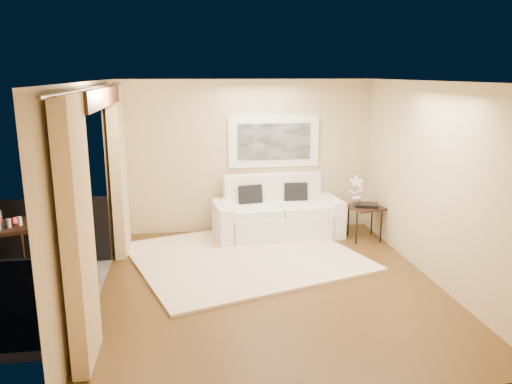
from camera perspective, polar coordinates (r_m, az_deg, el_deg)
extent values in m
plane|color=brown|center=(6.90, 1.62, -10.52)|extent=(5.00, 5.00, 0.00)
plane|color=white|center=(6.30, 1.79, 12.52)|extent=(5.00, 5.00, 0.00)
plane|color=#C9B286|center=(8.89, -1.05, 4.06)|extent=(4.50, 0.00, 4.50)
plane|color=#C9B286|center=(4.13, 7.66, -7.29)|extent=(4.50, 0.00, 4.50)
plane|color=#C9B286|center=(7.19, 19.65, 1.01)|extent=(0.00, 5.00, 5.00)
plane|color=#C9B286|center=(8.27, -16.15, 2.81)|extent=(0.00, 2.70, 2.70)
plane|color=#C9B286|center=(4.74, -22.08, -5.42)|extent=(0.00, 2.70, 2.70)
plane|color=#C9B286|center=(6.32, -19.11, 10.44)|extent=(0.00, 2.40, 2.40)
cube|color=black|center=(6.30, -18.00, 10.24)|extent=(0.28, 2.40, 0.22)
cube|color=#605B56|center=(7.14, -24.71, -11.48)|extent=(1.80, 2.60, 0.12)
cube|color=black|center=(8.09, -22.63, -4.14)|extent=(1.80, 0.06, 1.00)
cube|color=#DEBF88|center=(7.97, -15.42, 2.24)|extent=(0.16, 0.75, 2.62)
cube|color=#DEBF88|center=(5.00, -19.69, -4.63)|extent=(0.16, 0.75, 2.62)
cylinder|color=#4C473F|center=(6.29, -17.89, 11.25)|extent=(0.04, 4.80, 0.04)
cube|color=white|center=(8.90, 2.05, 5.81)|extent=(1.62, 0.05, 0.92)
cube|color=black|center=(8.86, 2.09, 5.78)|extent=(1.30, 0.02, 0.64)
cube|color=#FFE7CD|center=(7.83, -1.24, -7.35)|extent=(3.97, 3.70, 0.04)
cube|color=white|center=(8.76, 2.49, -3.70)|extent=(1.85, 1.11, 0.44)
cube|color=white|center=(8.99, 1.86, -0.56)|extent=(1.78, 0.41, 0.85)
cube|color=white|center=(8.52, -3.77, -3.49)|extent=(0.34, 0.96, 0.65)
cube|color=white|center=(9.05, 8.39, -2.60)|extent=(0.34, 0.96, 0.65)
cube|color=white|center=(8.55, -0.18, -2.10)|extent=(0.91, 0.91, 0.15)
cube|color=white|center=(8.78, 5.24, -1.73)|extent=(0.91, 0.91, 0.15)
cube|color=black|center=(8.72, -0.62, -0.58)|extent=(0.44, 0.27, 0.43)
cube|color=black|center=(8.95, 4.57, -0.26)|extent=(0.42, 0.20, 0.43)
cube|color=black|center=(8.72, 12.37, -1.72)|extent=(0.66, 0.66, 0.04)
cylinder|color=black|center=(8.53, 11.42, -4.06)|extent=(0.03, 0.03, 0.55)
cylinder|color=black|center=(8.68, 14.10, -3.89)|extent=(0.03, 0.03, 0.55)
cylinder|color=black|center=(8.92, 10.50, -3.24)|extent=(0.03, 0.03, 0.55)
cylinder|color=black|center=(9.06, 13.09, -3.10)|extent=(0.03, 0.03, 0.55)
cube|color=black|center=(8.69, 12.55, -1.47)|extent=(0.45, 0.39, 0.05)
imported|color=white|center=(8.73, 11.42, 0.20)|extent=(0.27, 0.18, 0.51)
cube|color=black|center=(7.47, -26.71, -3.65)|extent=(0.88, 0.88, 0.05)
cylinder|color=black|center=(7.26, -24.93, -7.37)|extent=(0.04, 0.04, 0.76)
cylinder|color=black|center=(7.77, -23.77, -5.92)|extent=(0.04, 0.04, 0.76)
cube|color=black|center=(7.18, -21.36, -6.71)|extent=(0.50, 0.50, 0.05)
cube|color=black|center=(6.95, -22.22, -5.33)|extent=(0.41, 0.15, 0.54)
cylinder|color=black|center=(7.33, -19.46, -8.07)|extent=(0.03, 0.03, 0.42)
cylinder|color=black|center=(7.47, -21.78, -7.85)|extent=(0.03, 0.03, 0.42)
cylinder|color=black|center=(7.05, -20.60, -9.02)|extent=(0.03, 0.03, 0.42)
cylinder|color=black|center=(7.20, -22.99, -8.76)|extent=(0.03, 0.03, 0.42)
cube|color=black|center=(6.24, -22.74, -10.26)|extent=(0.38, 0.38, 0.04)
cube|color=black|center=(6.31, -22.51, -7.78)|extent=(0.38, 0.05, 0.49)
cylinder|color=black|center=(6.24, -24.31, -12.56)|extent=(0.03, 0.03, 0.39)
cylinder|color=black|center=(6.15, -21.54, -12.65)|extent=(0.03, 0.03, 0.39)
cylinder|color=black|center=(6.50, -23.52, -11.41)|extent=(0.03, 0.03, 0.39)
cylinder|color=black|center=(6.42, -20.86, -11.48)|extent=(0.03, 0.03, 0.39)
cylinder|color=red|center=(7.53, -25.80, -2.93)|extent=(0.06, 0.06, 0.07)
cylinder|color=silver|center=(7.33, -26.42, -3.22)|extent=(0.06, 0.06, 0.12)
cylinder|color=white|center=(7.37, -25.40, -3.03)|extent=(0.06, 0.06, 0.12)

